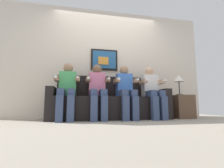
{
  "coord_description": "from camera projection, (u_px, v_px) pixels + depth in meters",
  "views": [
    {
      "loc": [
        -0.63,
        -2.98,
        0.29
      ],
      "look_at": [
        0.0,
        0.15,
        0.7
      ],
      "focal_mm": 26.03,
      "sensor_mm": 36.0,
      "label": 1
    }
  ],
  "objects": [
    {
      "name": "table_lamp",
      "position": [
        179.0,
        79.0,
        3.6
      ],
      "size": [
        0.22,
        0.22,
        0.46
      ],
      "color": "#333338",
      "rests_on": "side_table_right"
    },
    {
      "name": "ground_plane",
      "position": [
        114.0,
        121.0,
        2.98
      ],
      "size": [
        6.29,
        6.29,
        0.0
      ],
      "primitive_type": "plane",
      "color": "#9E9384"
    },
    {
      "name": "person_rightmost",
      "position": [
        152.0,
        90.0,
        3.38
      ],
      "size": [
        0.46,
        0.56,
        1.11
      ],
      "color": "white",
      "rests_on": "ground_plane"
    },
    {
      "name": "person_leftmost",
      "position": [
        67.0,
        88.0,
        3.05
      ],
      "size": [
        0.46,
        0.56,
        1.11
      ],
      "color": "#4CB266",
      "rests_on": "ground_plane"
    },
    {
      "name": "person_left_center",
      "position": [
        98.0,
        88.0,
        3.16
      ],
      "size": [
        0.46,
        0.56,
        1.11
      ],
      "color": "pink",
      "rests_on": "ground_plane"
    },
    {
      "name": "side_table_right",
      "position": [
        182.0,
        107.0,
        3.54
      ],
      "size": [
        0.4,
        0.4,
        0.5
      ],
      "color": "brown",
      "rests_on": "ground_plane"
    },
    {
      "name": "back_wall_assembly",
      "position": [
        107.0,
        62.0,
        3.89
      ],
      "size": [
        4.84,
        0.1,
        2.6
      ],
      "color": "beige",
      "rests_on": "ground_plane"
    },
    {
      "name": "person_right_center",
      "position": [
        126.0,
        89.0,
        3.27
      ],
      "size": [
        0.46,
        0.56,
        1.11
      ],
      "color": "#3F72CC",
      "rests_on": "ground_plane"
    },
    {
      "name": "couch",
      "position": [
        110.0,
        104.0,
        3.34
      ],
      "size": [
        2.44,
        0.58,
        0.9
      ],
      "color": "black",
      "rests_on": "ground_plane"
    }
  ]
}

